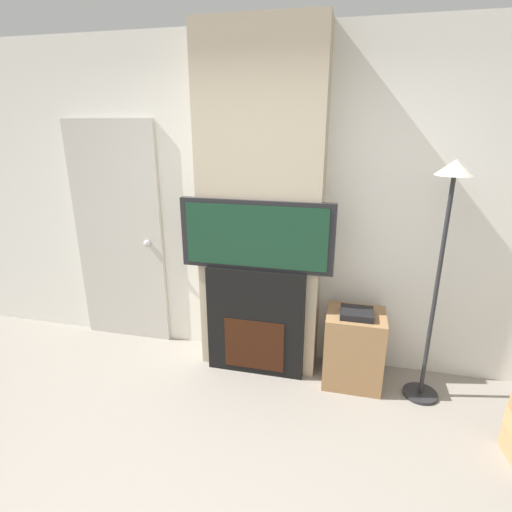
# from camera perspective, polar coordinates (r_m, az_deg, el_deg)

# --- Properties ---
(wall_back) EXTENTS (6.00, 0.06, 2.70)m
(wall_back) POSITION_cam_1_polar(r_m,az_deg,el_deg) (3.34, 1.38, 7.10)
(wall_back) COLOR silver
(wall_back) RESTS_ON ground_plane
(chimney_breast) EXTENTS (0.97, 0.31, 2.70)m
(chimney_breast) POSITION_cam_1_polar(r_m,az_deg,el_deg) (3.17, 0.66, 6.46)
(chimney_breast) COLOR tan
(chimney_breast) RESTS_ON ground_plane
(fireplace) EXTENTS (0.80, 0.15, 0.92)m
(fireplace) POSITION_cam_1_polar(r_m,az_deg,el_deg) (3.33, -0.00, -9.36)
(fireplace) COLOR black
(fireplace) RESTS_ON ground_plane
(television) EXTENTS (1.20, 0.07, 0.55)m
(television) POSITION_cam_1_polar(r_m,az_deg,el_deg) (3.05, -0.01, 2.91)
(television) COLOR black
(television) RESTS_ON fireplace
(floor_lamp) EXTENTS (0.26, 0.26, 1.79)m
(floor_lamp) POSITION_cam_1_polar(r_m,az_deg,el_deg) (2.99, 25.34, 2.56)
(floor_lamp) COLOR #262628
(floor_lamp) RESTS_ON ground_plane
(media_stand) EXTENTS (0.45, 0.39, 0.65)m
(media_stand) POSITION_cam_1_polar(r_m,az_deg,el_deg) (3.35, 13.77, -12.55)
(media_stand) COLOR #997047
(media_stand) RESTS_ON ground_plane
(entry_door) EXTENTS (0.87, 0.09, 2.04)m
(entry_door) POSITION_cam_1_polar(r_m,az_deg,el_deg) (3.89, -18.99, 2.76)
(entry_door) COLOR #BCB7AD
(entry_door) RESTS_ON ground_plane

